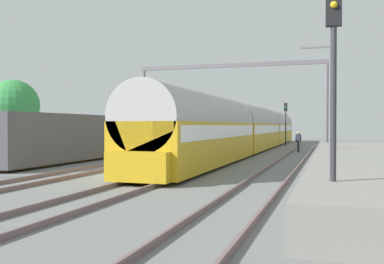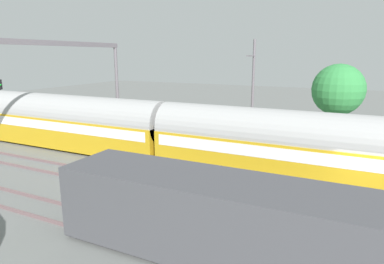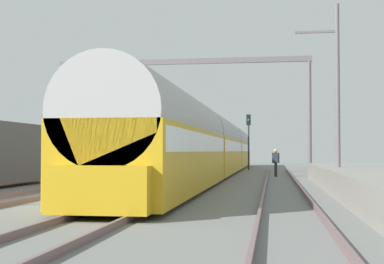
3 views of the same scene
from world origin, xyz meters
name	(u,v)px [view 3 (image 3 of 3)]	position (x,y,z in m)	size (l,w,h in m)	color
ground	(79,201)	(0.00, 0.00, 0.00)	(120.00, 120.00, 0.00)	slate
track_west	(15,198)	(-2.16, 0.00, 0.08)	(1.52, 60.00, 0.16)	#6E5558
track_east	(146,200)	(2.16, 0.00, 0.08)	(1.52, 60.00, 0.16)	#6E5558
track_far_east	(286,201)	(6.47, 0.00, 0.08)	(1.52, 60.00, 0.16)	#6E5558
passenger_train	(213,145)	(2.16, 19.72, 1.97)	(2.93, 49.20, 3.82)	gold
person_crossing	(276,160)	(6.26, 18.01, 1.03)	(0.46, 0.36, 1.73)	#282828
railway_signal_far	(249,134)	(4.07, 30.10, 3.01)	(0.36, 0.30, 4.68)	#2D2D33
catenary_gantry	(182,87)	(0.00, 20.21, 5.95)	(17.34, 0.28, 7.86)	slate
catenary_pole_east_mid	(336,92)	(8.82, 7.72, 4.15)	(1.90, 0.20, 8.00)	slate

